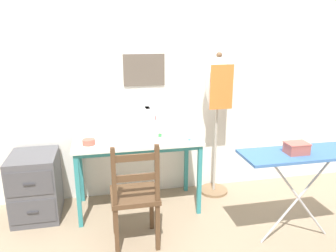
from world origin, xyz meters
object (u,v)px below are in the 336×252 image
object	(u,v)px
wooden_chair	(135,196)
ironing_board	(304,157)
dress_form	(218,94)
storage_box	(297,148)
fabric_bowl	(89,142)
scissors	(192,140)
sewing_machine	(138,123)
thread_spool_near_machine	(160,135)
filing_cabinet	(36,186)

from	to	relation	value
wooden_chair	ironing_board	world-z (taller)	wooden_chair
dress_form	storage_box	size ratio (longest dim) A/B	8.65
fabric_bowl	scissors	xyz separation A→B (m)	(0.99, -0.07, -0.03)
sewing_machine	dress_form	bearing A→B (deg)	5.92
scissors	wooden_chair	world-z (taller)	wooden_chair
wooden_chair	dress_form	distance (m)	1.43
fabric_bowl	ironing_board	size ratio (longest dim) A/B	0.11
thread_spool_near_machine	filing_cabinet	distance (m)	1.32
thread_spool_near_machine	dress_form	xyz separation A→B (m)	(0.65, 0.15, 0.37)
storage_box	sewing_machine	bearing A→B (deg)	142.37
scissors	wooden_chair	xyz separation A→B (m)	(-0.62, -0.45, -0.31)
storage_box	dress_form	bearing A→B (deg)	107.79
storage_box	wooden_chair	bearing A→B (deg)	169.53
scissors	wooden_chair	size ratio (longest dim) A/B	0.13
filing_cabinet	storage_box	xyz separation A→B (m)	(2.22, -0.90, 0.55)
thread_spool_near_machine	filing_cabinet	size ratio (longest dim) A/B	0.07
sewing_machine	thread_spool_near_machine	bearing A→B (deg)	-15.96
filing_cabinet	dress_form	xyz separation A→B (m)	(1.89, 0.11, 0.83)
sewing_machine	wooden_chair	world-z (taller)	sewing_machine
fabric_bowl	filing_cabinet	distance (m)	0.73
scissors	filing_cabinet	bearing A→B (deg)	172.23
thread_spool_near_machine	fabric_bowl	bearing A→B (deg)	-172.48
fabric_bowl	wooden_chair	size ratio (longest dim) A/B	0.13
wooden_chair	filing_cabinet	world-z (taller)	wooden_chair
thread_spool_near_machine	storage_box	distance (m)	1.30
filing_cabinet	ironing_board	world-z (taller)	ironing_board
sewing_machine	storage_box	world-z (taller)	sewing_machine
sewing_machine	dress_form	xyz separation A→B (m)	(0.86, 0.09, 0.25)
dress_form	filing_cabinet	bearing A→B (deg)	-176.72
thread_spool_near_machine	ironing_board	world-z (taller)	ironing_board
wooden_chair	dress_form	size ratio (longest dim) A/B	0.60
scissors	filing_cabinet	distance (m)	1.60
fabric_bowl	dress_form	size ratio (longest dim) A/B	0.07
filing_cabinet	dress_form	distance (m)	2.07
storage_box	ironing_board	bearing A→B (deg)	10.06
wooden_chair	storage_box	world-z (taller)	wooden_chair
thread_spool_near_machine	ironing_board	size ratio (longest dim) A/B	0.04
thread_spool_near_machine	dress_form	bearing A→B (deg)	12.95
fabric_bowl	filing_cabinet	world-z (taller)	fabric_bowl
fabric_bowl	thread_spool_near_machine	xyz separation A→B (m)	(0.70, 0.09, -0.01)
sewing_machine	filing_cabinet	size ratio (longest dim) A/B	0.60
scissors	dress_form	bearing A→B (deg)	40.90
fabric_bowl	storage_box	xyz separation A→B (m)	(1.68, -0.76, 0.08)
sewing_machine	storage_box	distance (m)	1.50
scissors	wooden_chair	distance (m)	0.82
fabric_bowl	dress_form	xyz separation A→B (m)	(1.35, 0.24, 0.36)
sewing_machine	storage_box	size ratio (longest dim) A/B	2.13
thread_spool_near_machine	ironing_board	bearing A→B (deg)	-38.37
dress_form	fabric_bowl	bearing A→B (deg)	-169.84
scissors	ironing_board	distance (m)	1.02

